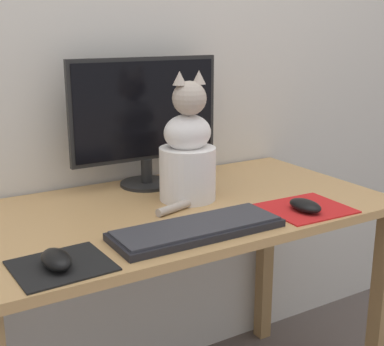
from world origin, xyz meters
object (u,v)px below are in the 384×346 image
at_px(monitor, 146,117).
at_px(computer_mouse_right, 305,205).
at_px(keyboard, 197,229).
at_px(computer_mouse_left, 56,259).
at_px(cat, 188,153).

distance_m(monitor, computer_mouse_right, 0.56).
xyz_separation_m(monitor, keyboard, (-0.08, -0.44, -0.21)).
bearing_deg(monitor, computer_mouse_left, -133.63).
bearing_deg(cat, keyboard, -111.86).
relative_size(computer_mouse_right, cat, 0.28).
height_order(monitor, keyboard, monitor).
bearing_deg(cat, computer_mouse_left, -146.97).
distance_m(computer_mouse_left, cat, 0.56).
bearing_deg(computer_mouse_right, keyboard, 176.42).
height_order(monitor, computer_mouse_left, monitor).
bearing_deg(computer_mouse_left, cat, 29.26).
relative_size(keyboard, computer_mouse_right, 4.08).
distance_m(monitor, computer_mouse_left, 0.66).
relative_size(monitor, computer_mouse_right, 4.64).
bearing_deg(monitor, keyboard, -100.24).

